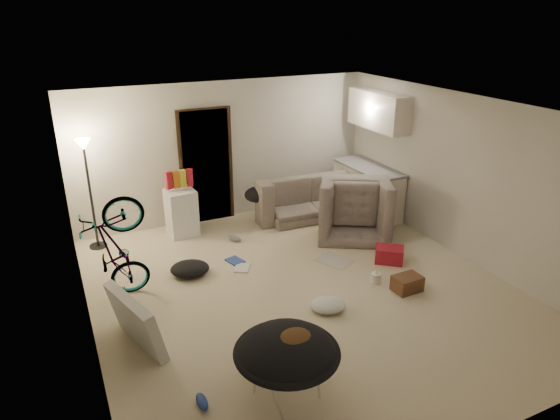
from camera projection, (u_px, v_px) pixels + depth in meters
name	position (u px, v px, depth m)	size (l,w,h in m)	color
floor	(302.00, 291.00, 6.95)	(5.50, 6.00, 0.02)	beige
ceiling	(306.00, 110.00, 6.00)	(5.50, 6.00, 0.02)	white
wall_back	(226.00, 151.00, 8.99)	(5.50, 0.02, 2.50)	silver
wall_front	(482.00, 333.00, 3.96)	(5.50, 0.02, 2.50)	silver
wall_left	(78.00, 247.00, 5.38)	(0.02, 6.00, 2.50)	silver
wall_right	(464.00, 178.00, 7.58)	(0.02, 6.00, 2.50)	silver
doorway	(206.00, 167.00, 8.89)	(0.85, 0.10, 2.04)	black
door_trim	(206.00, 167.00, 8.86)	(0.97, 0.04, 2.10)	#322011
floor_lamp	(87.00, 171.00, 7.72)	(0.28, 0.28, 1.81)	black
kitchen_counter	(367.00, 191.00, 9.42)	(0.60, 1.50, 0.88)	silver
counter_top	(369.00, 167.00, 9.25)	(0.64, 1.54, 0.04)	gray
kitchen_uppers	(379.00, 110.00, 8.91)	(0.38, 1.40, 0.65)	silver
sofa	(306.00, 198.00, 9.42)	(2.08, 0.81, 0.61)	#363E37
armchair	(353.00, 210.00, 8.67)	(1.19, 1.04, 0.77)	#363E37
bicycle	(119.00, 272.00, 6.61)	(0.53, 1.52, 0.80)	black
mini_fridge	(181.00, 212.00, 8.53)	(0.47, 0.47, 0.80)	white
snack_box_0	(169.00, 181.00, 8.24)	(0.10, 0.07, 0.30)	#A91929
snack_box_1	(176.00, 180.00, 8.28)	(0.10, 0.07, 0.30)	#C36918
snack_box_2	(183.00, 179.00, 8.33)	(0.10, 0.07, 0.30)	gold
snack_box_3	(190.00, 178.00, 8.38)	(0.10, 0.07, 0.30)	#A91929
saucer_chair	(287.00, 360.00, 4.89)	(1.05, 1.05, 0.75)	silver
hoodie	(293.00, 343.00, 4.80)	(0.48, 0.40, 0.22)	#53351C
sofa_drape	(260.00, 194.00, 8.96)	(0.56, 0.46, 0.28)	black
tv_box	(136.00, 321.00, 5.68)	(0.12, 1.01, 0.67)	silver
drink_case_a	(407.00, 283.00, 6.90)	(0.38, 0.27, 0.22)	brown
drink_case_b	(389.00, 255.00, 7.68)	(0.42, 0.31, 0.24)	#A91929
juicer	(376.00, 277.00, 7.11)	(0.14, 0.14, 0.21)	white
newspaper	(334.00, 260.00, 7.75)	(0.40, 0.52, 0.01)	#BBB6AC
book_blue	(235.00, 261.00, 7.72)	(0.20, 0.27, 0.03)	#294397
book_white	(242.00, 268.00, 7.51)	(0.21, 0.28, 0.03)	silver
shoe_1	(234.00, 238.00, 8.39)	(0.27, 0.11, 0.10)	slate
shoe_2	(202.00, 402.00, 4.91)	(0.25, 0.10, 0.09)	#294397
shoe_3	(257.00, 372.00, 5.31)	(0.27, 0.11, 0.10)	slate
clothes_lump_a	(190.00, 269.00, 7.33)	(0.57, 0.49, 0.18)	black
clothes_lump_b	(288.00, 213.00, 9.38)	(0.49, 0.43, 0.15)	black
clothes_lump_c	(328.00, 305.00, 6.47)	(0.46, 0.40, 0.14)	silver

